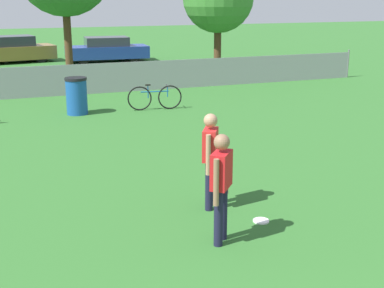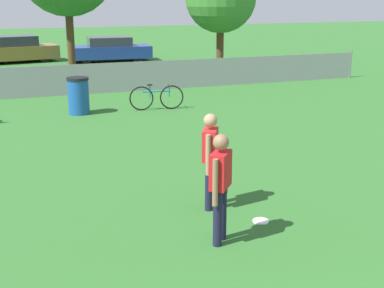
{
  "view_description": "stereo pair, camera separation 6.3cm",
  "coord_description": "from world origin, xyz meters",
  "views": [
    {
      "loc": [
        -2.73,
        -1.4,
        3.5
      ],
      "look_at": [
        0.42,
        6.78,
        1.05
      ],
      "focal_mm": 50.0,
      "sensor_mm": 36.0,
      "label": 1
    },
    {
      "loc": [
        -2.68,
        -1.42,
        3.5
      ],
      "look_at": [
        0.42,
        6.78,
        1.05
      ],
      "focal_mm": 50.0,
      "sensor_mm": 36.0,
      "label": 2
    }
  ],
  "objects": [
    {
      "name": "fence_backline",
      "position": [
        0.0,
        18.0,
        0.55
      ],
      "size": [
        24.17,
        0.07,
        1.21
      ],
      "color": "gray",
      "rests_on": "ground_plane"
    },
    {
      "name": "player_thrower_red",
      "position": [
        0.23,
        5.14,
        0.95
      ],
      "size": [
        0.44,
        0.46,
        1.64
      ],
      "rotation": [
        0.0,
        0.0,
        0.87
      ],
      "color": "#191933",
      "rests_on": "ground_plane"
    },
    {
      "name": "player_defender_red",
      "position": [
        0.6,
        6.42,
        0.95
      ],
      "size": [
        0.4,
        0.51,
        1.64
      ],
      "rotation": [
        0.0,
        0.0,
        1.04
      ],
      "color": "#191933",
      "rests_on": "ground_plane"
    },
    {
      "name": "frisbee_disc",
      "position": [
        1.14,
        5.58,
        0.01
      ],
      "size": [
        0.26,
        0.26,
        0.03
      ],
      "color": "white",
      "rests_on": "ground_plane"
    },
    {
      "name": "bicycle_sideline",
      "position": [
        2.13,
        14.47,
        0.39
      ],
      "size": [
        1.71,
        0.44,
        0.82
      ],
      "rotation": [
        0.0,
        0.0,
        -0.14
      ],
      "color": "black",
      "rests_on": "ground_plane"
    },
    {
      "name": "trash_bin",
      "position": [
        -0.27,
        14.7,
        0.56
      ],
      "size": [
        0.66,
        0.66,
        1.12
      ],
      "color": "#194C99",
      "rests_on": "ground_plane"
    },
    {
      "name": "parked_car_tan",
      "position": [
        -1.41,
        28.82,
        0.68
      ],
      "size": [
        4.67,
        2.49,
        1.41
      ],
      "rotation": [
        0.0,
        0.0,
        0.16
      ],
      "color": "black",
      "rests_on": "ground_plane"
    },
    {
      "name": "parked_car_blue",
      "position": [
        3.48,
        27.56,
        0.64
      ],
      "size": [
        4.48,
        2.01,
        1.32
      ],
      "rotation": [
        0.0,
        0.0,
        -0.07
      ],
      "color": "black",
      "rests_on": "ground_plane"
    }
  ]
}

